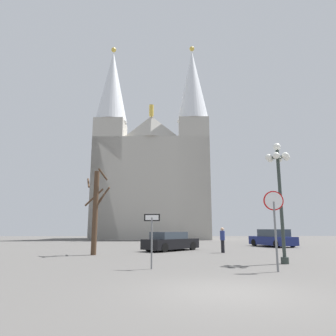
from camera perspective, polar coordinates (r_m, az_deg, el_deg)
The scene contains 9 objects.
ground_plane at distance 8.67m, azimuth 10.81°, elevation -21.63°, with size 120.00×120.00×0.00m, color #514F4C.
cathedral at distance 49.46m, azimuth -2.91°, elevation -0.90°, with size 18.31×11.92×31.33m.
stop_sign at distance 12.86m, azimuth 19.07°, elevation -8.12°, with size 0.77×0.16×3.07m.
one_way_arrow_sign at distance 12.99m, azimuth -3.01°, elevation -11.84°, with size 0.66×0.15×2.20m.
street_lamp at distance 15.98m, azimuth 19.87°, elevation -2.09°, with size 1.23×1.11×5.78m.
bare_tree at distance 20.27m, azimuth -13.25°, elevation -7.43°, with size 1.69×1.58×5.36m.
parked_car_near_black at distance 23.43m, azimuth 0.48°, elevation -13.47°, with size 4.44×4.43×1.36m.
parked_car_far_navy at distance 30.13m, azimuth 18.81°, elevation -12.24°, with size 3.30×4.82×1.54m.
pedestrian_walking at distance 21.72m, azimuth 10.04°, elevation -12.53°, with size 0.32×0.32×1.67m.
Camera 1 is at (-1.83, -8.32, 1.61)m, focal length 32.96 mm.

